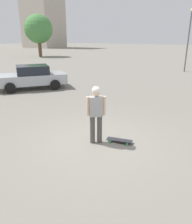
{
  "coord_description": "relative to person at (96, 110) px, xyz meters",
  "views": [
    {
      "loc": [
        3.29,
        -5.03,
        3.02
      ],
      "look_at": [
        0.0,
        0.0,
        0.98
      ],
      "focal_mm": 35.0,
      "sensor_mm": 36.0,
      "label": 1
    }
  ],
  "objects": [
    {
      "name": "ground_plane",
      "position": [
        0.0,
        0.0,
        -1.03
      ],
      "size": [
        220.0,
        220.0,
        0.0
      ],
      "primitive_type": "plane",
      "color": "gray"
    },
    {
      "name": "building_block_distant",
      "position": [
        -52.05,
        48.76,
        10.05
      ],
      "size": [
        11.11,
        9.38,
        22.16
      ],
      "color": "#B2A899",
      "rests_on": "ground_plane"
    },
    {
      "name": "car_parked_near",
      "position": [
        -7.48,
        4.12,
        -0.3
      ],
      "size": [
        3.92,
        4.43,
        1.43
      ],
      "rotation": [
        0.0,
        0.0,
        -2.2
      ],
      "color": "#ADB2B7",
      "rests_on": "ground_plane"
    },
    {
      "name": "lamp_post",
      "position": [
        -1.1,
        16.99,
        2.19
      ],
      "size": [
        0.28,
        0.28,
        5.46
      ],
      "color": "#59595E",
      "rests_on": "ground_plane"
    },
    {
      "name": "person",
      "position": [
        0.0,
        0.0,
        0.0
      ],
      "size": [
        0.46,
        0.4,
        1.74
      ],
      "rotation": [
        0.0,
        0.0,
        0.7
      ],
      "color": "#4C4742",
      "rests_on": "ground_plane"
    },
    {
      "name": "tree_distant",
      "position": [
        -25.74,
        22.01,
        3.38
      ],
      "size": [
        4.64,
        4.64,
        6.76
      ],
      "color": "brown",
      "rests_on": "ground_plane"
    },
    {
      "name": "skateboard",
      "position": [
        0.6,
        0.39,
        -0.96
      ],
      "size": [
        0.81,
        0.42,
        0.08
      ],
      "rotation": [
        0.0,
        0.0,
        -2.91
      ],
      "color": "#232328",
      "rests_on": "ground_plane"
    }
  ]
}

